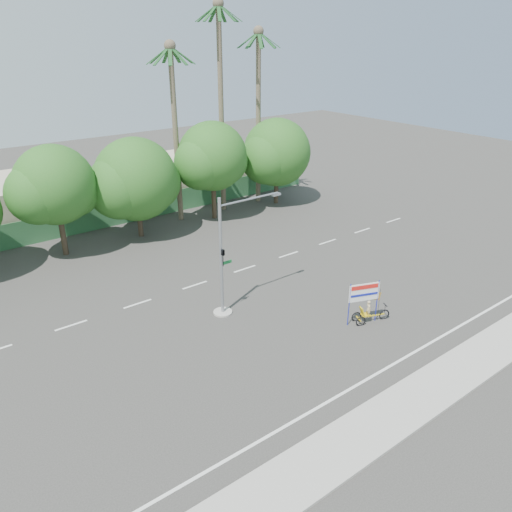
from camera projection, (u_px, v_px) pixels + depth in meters
ground at (301, 328)px, 27.55m from camera, size 120.00×120.00×0.00m
sidewalk_near at (414, 400)px, 22.08m from camera, size 50.00×2.40×0.12m
fence at (133, 210)px, 42.73m from camera, size 38.00×0.08×2.00m
building_right at (187, 175)px, 50.08m from camera, size 14.00×8.00×3.60m
tree_left at (54, 188)px, 34.63m from camera, size 6.66×5.60×8.07m
tree_center at (135, 182)px, 38.18m from camera, size 7.62×6.40×7.85m
tree_right at (212, 159)px, 41.73m from camera, size 6.90×5.80×8.36m
tree_far_right at (276, 155)px, 45.84m from camera, size 7.38×6.20×7.94m
palm_tall at (221, 90)px, 41.80m from camera, size 3.73×3.79×17.45m
palm_mid at (258, 100)px, 44.45m from camera, size 3.73×3.79×15.45m
palm_short at (174, 115)px, 39.98m from camera, size 3.73×3.79×14.45m
traffic_signal at (226, 267)px, 28.02m from camera, size 4.72×1.10×7.00m
trike_billboard at (367, 306)px, 27.74m from camera, size 2.49×1.17×2.59m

